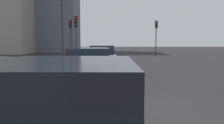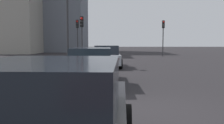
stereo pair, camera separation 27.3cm
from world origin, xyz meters
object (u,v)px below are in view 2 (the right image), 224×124
traffic_light_near_right (163,31)px  traffic_light_far_left (77,30)px  traffic_light_near_left (82,29)px  car_silver_right_lead (107,57)px  car_teal_right_second (92,67)px  street_lamp_kerbside (67,10)px

traffic_light_near_right → traffic_light_far_left: (-1.20, 9.98, -0.02)m
traffic_light_near_left → traffic_light_far_left: 6.70m
car_silver_right_lead → traffic_light_far_left: size_ratio=1.00×
car_teal_right_second → traffic_light_far_left: size_ratio=1.07×
car_silver_right_lead → traffic_light_near_left: 5.16m
car_silver_right_lead → traffic_light_near_left: (4.14, 2.25, 2.09)m
traffic_light_near_left → traffic_light_near_right: 11.57m
street_lamp_kerbside → car_teal_right_second: bearing=-162.4°
car_teal_right_second → traffic_light_near_right: size_ratio=1.06×
car_silver_right_lead → street_lamp_kerbside: bearing=69.1°
car_teal_right_second → traffic_light_near_right: traffic_light_near_right is taller
traffic_light_far_left → traffic_light_near_left: bearing=17.7°
traffic_light_near_left → traffic_light_far_left: size_ratio=0.93×
traffic_light_near_right → street_lamp_kerbside: 14.29m
traffic_light_near_left → traffic_light_far_left: traffic_light_far_left is taller
traffic_light_near_left → traffic_light_far_left: (6.55, 1.39, 0.22)m
car_silver_right_lead → traffic_light_near_right: size_ratio=0.99×
car_silver_right_lead → traffic_light_near_left: size_ratio=1.08×
car_teal_right_second → traffic_light_far_left: 17.91m
traffic_light_far_left → street_lamp_kerbside: street_lamp_kerbside is taller
traffic_light_near_left → street_lamp_kerbside: 3.42m
car_teal_right_second → traffic_light_near_right: 19.97m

